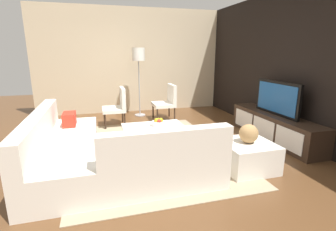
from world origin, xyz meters
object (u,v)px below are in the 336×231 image
at_px(sectional_couch, 98,154).
at_px(accent_chair_far, 167,100).
at_px(television, 277,98).
at_px(ottoman, 247,156).
at_px(fruit_bowl, 159,123).
at_px(accent_chair_near, 118,104).
at_px(decorative_ball, 249,134).
at_px(coffee_table, 156,139).
at_px(floor_lamp, 138,59).
at_px(media_console, 274,127).

bearing_deg(sectional_couch, accent_chair_far, 146.22).
height_order(television, sectional_couch, television).
height_order(ottoman, fruit_bowl, fruit_bowl).
xyz_separation_m(accent_chair_near, decorative_ball, (2.74, 1.58, 0.04)).
relative_size(coffee_table, accent_chair_far, 1.23).
distance_m(floor_lamp, fruit_bowl, 2.52).
relative_size(accent_chair_near, accent_chair_far, 1.00).
bearing_deg(fruit_bowl, accent_chair_near, -158.71).
relative_size(television, floor_lamp, 0.65).
height_order(media_console, decorative_ball, decorative_ball).
distance_m(coffee_table, accent_chair_near, 1.78).
relative_size(sectional_couch, accent_chair_far, 2.80).
relative_size(media_console, sectional_couch, 0.89).
height_order(television, coffee_table, television).
distance_m(media_console, ottoman, 1.53).
height_order(sectional_couch, decorative_ball, sectional_couch).
height_order(accent_chair_near, floor_lamp, floor_lamp).
height_order(floor_lamp, accent_chair_far, floor_lamp).
relative_size(floor_lamp, accent_chair_far, 2.01).
bearing_deg(media_console, decorative_ball, -51.48).
relative_size(media_console, floor_lamp, 1.24).
bearing_deg(decorative_ball, television, 128.51).
height_order(coffee_table, fruit_bowl, fruit_bowl).
xyz_separation_m(media_console, floor_lamp, (-2.57, -2.15, 1.23)).
bearing_deg(fruit_bowl, television, 82.66).
height_order(coffee_table, decorative_ball, decorative_ball).
bearing_deg(decorative_ball, accent_chair_near, -149.99).
bearing_deg(fruit_bowl, accent_chair_far, 159.72).
height_order(sectional_couch, accent_chair_near, accent_chair_near).
height_order(floor_lamp, ottoman, floor_lamp).
height_order(accent_chair_near, accent_chair_far, same).
relative_size(television, decorative_ball, 4.26).
distance_m(media_console, coffee_table, 2.30).
bearing_deg(television, coffee_table, -92.49).
bearing_deg(accent_chair_far, floor_lamp, -121.80).
bearing_deg(coffee_table, accent_chair_far, 158.90).
bearing_deg(accent_chair_far, television, 49.12).
bearing_deg(accent_chair_near, coffee_table, 19.99).
xyz_separation_m(sectional_couch, coffee_table, (-0.62, 0.96, -0.08)).
relative_size(sectional_couch, decorative_ball, 9.12).
relative_size(accent_chair_near, ottoman, 1.24).
xyz_separation_m(sectional_couch, fruit_bowl, (-0.81, 1.06, 0.15)).
distance_m(coffee_table, fruit_bowl, 0.31).
bearing_deg(sectional_couch, ottoman, 78.16).
xyz_separation_m(floor_lamp, accent_chair_far, (0.56, 0.60, -0.99)).
xyz_separation_m(television, decorative_ball, (0.95, -1.20, -0.28)).
xyz_separation_m(coffee_table, ottoman, (1.05, 1.10, -0.00)).
height_order(media_console, accent_chair_far, accent_chair_far).
relative_size(sectional_couch, fruit_bowl, 8.70).
bearing_deg(television, media_console, -90.00).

